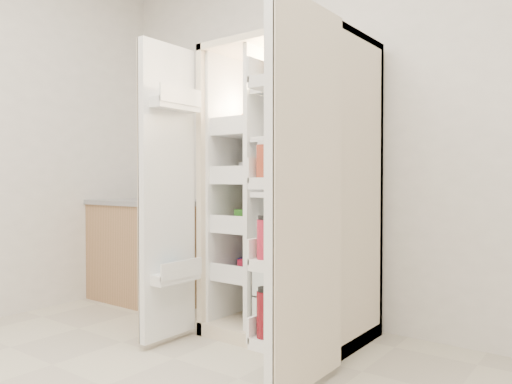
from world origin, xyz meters
The scene contains 5 objects.
wall_back centered at (0.00, 2.00, 1.35)m, with size 4.00×0.02×2.70m, color silver.
refrigerator centered at (-0.15, 1.65, 0.74)m, with size 0.92×0.70×1.80m.
freezer_door centered at (-0.66, 1.05, 0.89)m, with size 0.15×0.40×1.72m.
fridge_door centered at (0.32, 0.96, 0.87)m, with size 0.17×0.58×1.72m.
kitchen_counter centered at (-1.60, 1.67, 0.41)m, with size 1.11×0.59×0.81m.
Camera 1 is at (1.46, -0.92, 0.96)m, focal length 34.00 mm.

